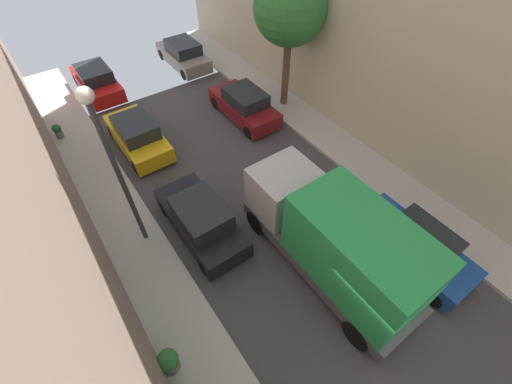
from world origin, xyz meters
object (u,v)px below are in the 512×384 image
(potted_plant_4, at_px, (168,361))
(parked_car_right_2, at_px, (414,246))
(parked_car_left_3, at_px, (97,81))
(potted_plant_1, at_px, (58,131))
(lamp_post, at_px, (111,156))
(parked_car_left_2, at_px, (138,135))
(parked_car_right_3, at_px, (244,105))
(parked_car_right_4, at_px, (183,55))
(delivery_truck, at_px, (336,240))
(parked_car_left_1, at_px, (201,220))
(street_tree_1, at_px, (290,8))

(potted_plant_4, bearing_deg, parked_car_right_2, -10.52)
(parked_car_left_3, height_order, potted_plant_1, parked_car_left_3)
(lamp_post, bearing_deg, potted_plant_4, -104.45)
(parked_car_left_2, bearing_deg, lamp_post, -110.56)
(parked_car_right_3, distance_m, parked_car_right_4, 6.73)
(parked_car_right_2, xyz_separation_m, delivery_truck, (-2.70, 1.33, 1.07))
(parked_car_left_1, xyz_separation_m, parked_car_right_3, (5.40, 5.13, 0.00))
(parked_car_left_1, xyz_separation_m, parked_car_left_3, (0.00, 11.85, 0.00))
(parked_car_left_2, xyz_separation_m, parked_car_right_2, (5.40, -11.21, 0.00))
(parked_car_left_1, relative_size, delivery_truck, 0.64)
(parked_car_left_1, height_order, lamp_post, lamp_post)
(delivery_truck, bearing_deg, parked_car_left_3, 99.73)
(potted_plant_1, relative_size, potted_plant_4, 0.76)
(parked_car_left_2, relative_size, parked_car_right_3, 1.00)
(street_tree_1, bearing_deg, parked_car_left_2, 171.40)
(parked_car_left_1, height_order, street_tree_1, street_tree_1)
(parked_car_right_2, relative_size, delivery_truck, 0.64)
(parked_car_left_2, xyz_separation_m, lamp_post, (-1.90, -5.07, 3.42))
(parked_car_right_3, bearing_deg, delivery_truck, -106.65)
(parked_car_right_3, relative_size, parked_car_right_4, 1.00)
(parked_car_left_2, relative_size, parked_car_left_3, 1.00)
(parked_car_right_2, bearing_deg, street_tree_1, 76.79)
(lamp_post, bearing_deg, parked_car_left_1, -25.88)
(parked_car_left_1, distance_m, street_tree_1, 10.06)
(parked_car_left_1, relative_size, potted_plant_4, 4.54)
(parked_car_left_3, xyz_separation_m, parked_car_right_2, (5.40, -17.08, 0.00))
(parked_car_left_3, bearing_deg, potted_plant_1, -133.86)
(parked_car_left_2, relative_size, lamp_post, 0.68)
(parked_car_left_2, relative_size, parked_car_right_4, 1.00)
(parked_car_right_4, bearing_deg, lamp_post, -123.73)
(parked_car_left_2, relative_size, potted_plant_4, 4.54)
(street_tree_1, relative_size, potted_plant_4, 7.03)
(parked_car_left_3, bearing_deg, delivery_truck, -80.27)
(potted_plant_1, distance_m, lamp_post, 8.74)
(parked_car_right_2, xyz_separation_m, lamp_post, (-7.30, 6.15, 3.42))
(parked_car_left_3, bearing_deg, parked_car_right_2, -72.45)
(parked_car_left_1, xyz_separation_m, potted_plant_1, (-2.92, 8.81, -0.19))
(potted_plant_4, bearing_deg, parked_car_right_4, 61.33)
(potted_plant_4, distance_m, lamp_post, 5.88)
(parked_car_right_3, xyz_separation_m, potted_plant_1, (-8.32, 3.68, -0.19))
(parked_car_left_2, relative_size, delivery_truck, 0.64)
(parked_car_left_2, bearing_deg, parked_car_right_4, 47.37)
(parked_car_left_1, relative_size, lamp_post, 0.68)
(potted_plant_4, relative_size, lamp_post, 0.15)
(parked_car_left_3, xyz_separation_m, parked_car_right_4, (5.40, 0.00, 0.00))
(parked_car_right_2, bearing_deg, delivery_truck, 153.85)
(parked_car_right_3, distance_m, delivery_truck, 9.48)
(parked_car_right_3, bearing_deg, lamp_post, -150.04)
(street_tree_1, height_order, potted_plant_4, street_tree_1)
(parked_car_left_3, bearing_deg, parked_car_left_1, -90.00)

